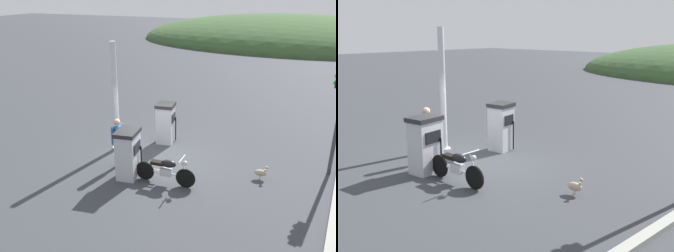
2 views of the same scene
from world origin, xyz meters
The scene contains 8 objects.
ground_plane centered at (0.00, 0.00, 0.00)m, with size 120.00×120.00×0.00m, color #383A3F.
fuel_pump_near centered at (-0.40, -1.49, 0.80)m, with size 0.76×0.95×1.57m.
fuel_pump_far centered at (-0.40, 1.49, 0.79)m, with size 0.75×0.81×1.56m.
motorcycle_near_pump centered at (0.85, -1.43, 0.47)m, with size 1.93×0.56×0.94m.
attendant_person centered at (-1.08, -0.93, 0.95)m, with size 0.27×0.58×1.66m.
wandering_duck centered at (3.48, -0.04, 0.22)m, with size 0.46×0.21×0.46m.
canopy_support_pole centered at (-1.82, 0.27, 1.89)m, with size 0.40×0.40×3.94m.
distant_hill_main centered at (1.36, 32.17, 0.00)m, with size 33.64×20.65×6.01m.
Camera 1 is at (4.64, -10.32, 5.59)m, focal length 38.45 mm.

